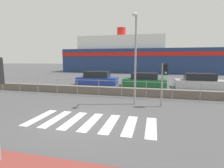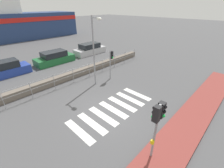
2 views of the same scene
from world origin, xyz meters
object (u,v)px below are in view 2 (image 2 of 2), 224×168
traffic_light_far (111,59)px  parked_car_blue (4,70)px  parked_car_silver (90,49)px  parked_car_green (55,58)px  traffic_light_near (158,118)px  streetlamp (95,45)px

traffic_light_far → parked_car_blue: traffic_light_far is taller
traffic_light_far → parked_car_silver: 8.77m
parked_car_green → traffic_light_near: bearing=-101.9°
parked_car_blue → traffic_light_far: bearing=-49.1°
traffic_light_near → parked_car_silver: 17.19m
streetlamp → parked_car_silver: 9.95m
traffic_light_near → parked_car_silver: traffic_light_near is taller
parked_car_green → parked_car_silver: bearing=0.0°
traffic_light_near → parked_car_green: traffic_light_near is taller
parked_car_silver → traffic_light_far: bearing=-115.7°
traffic_light_near → traffic_light_far: 8.48m
parked_car_silver → streetlamp: bearing=-125.2°
parked_car_green → streetlamp: bearing=-91.4°
traffic_light_near → streetlamp: 7.77m
parked_car_green → traffic_light_far: bearing=-78.8°
streetlamp → parked_car_blue: 9.70m
parked_car_blue → parked_car_green: size_ratio=1.02×
traffic_light_far → parked_car_blue: (-6.77, 7.82, -1.30)m
streetlamp → parked_car_silver: (5.50, 7.79, -2.83)m
streetlamp → traffic_light_near: bearing=-112.5°
streetlamp → traffic_light_far: bearing=-0.9°
parked_car_green → parked_car_silver: 5.31m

